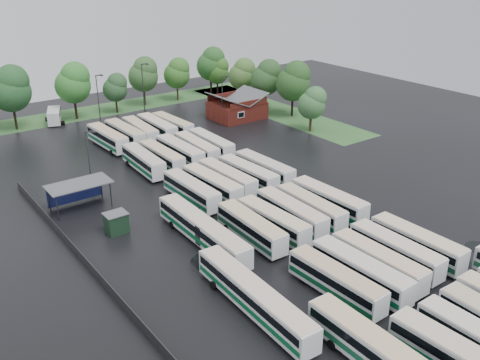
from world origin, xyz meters
TOP-DOWN VIEW (x-y plane):
  - ground at (0.00, 0.00)m, footprint 160.00×160.00m
  - brick_building at (24.00, 42.77)m, footprint 10.07×8.60m
  - wash_shed at (-17.20, 22.02)m, footprint 8.20×4.20m
  - utility_hut at (-16.20, 12.60)m, footprint 2.70×2.20m
  - grass_strip_north at (2.00, 64.80)m, footprint 80.00×10.00m
  - grass_strip_east at (34.00, 42.80)m, footprint 10.00×50.00m
  - west_fence at (-22.20, 8.00)m, footprint 0.10×50.00m
  - bus_r0c0 at (-4.44, -25.79)m, footprint 2.92×11.51m
  - bus_r0c1 at (-1.10, -25.83)m, footprint 2.40×11.00m
  - bus_r1c0 at (-4.25, -12.41)m, footprint 2.69×11.18m
  - bus_r1c1 at (-1.08, -12.70)m, footprint 2.75×11.64m
  - bus_r1c2 at (1.84, -12.54)m, footprint 2.52×11.24m
  - bus_r1c3 at (5.16, -12.15)m, footprint 2.41×11.19m
  - bus_r1c4 at (8.47, -12.47)m, footprint 2.57×11.30m
  - bus_r2c0 at (-4.25, 1.33)m, footprint 2.78×11.26m
  - bus_r2c1 at (-1.14, 1.10)m, footprint 2.76×11.09m
  - bus_r2c2 at (2.02, 1.40)m, footprint 2.76×11.48m
  - bus_r2c3 at (5.05, 1.11)m, footprint 2.71×11.21m
  - bus_r2c4 at (8.31, 1.16)m, footprint 2.85×11.66m
  - bus_r3c0 at (-4.35, 14.50)m, footprint 2.49×11.14m
  - bus_r3c1 at (-1.03, 14.47)m, footprint 2.87×11.43m
  - bus_r3c2 at (1.93, 15.08)m, footprint 2.68×11.37m
  - bus_r3c3 at (5.29, 14.56)m, footprint 2.95×11.37m
  - bus_r3c4 at (8.53, 14.77)m, footprint 2.78×11.40m
  - bus_r4c0 at (-4.55, 28.25)m, footprint 2.90×11.36m
  - bus_r4c1 at (-1.31, 28.34)m, footprint 2.40×11.00m
  - bus_r4c2 at (2.06, 28.45)m, footprint 2.49×11.59m
  - bus_r4c3 at (5.16, 28.36)m, footprint 2.81×11.33m
  - bus_r4c4 at (8.25, 28.72)m, footprint 2.63×11.25m
  - bus_r5c0 at (-4.53, 41.78)m, footprint 2.85×11.54m
  - bus_r5c1 at (-1.05, 42.19)m, footprint 2.72×11.55m
  - bus_r5c2 at (1.93, 42.24)m, footprint 2.95×11.34m
  - bus_r5c3 at (5.22, 42.00)m, footprint 2.62×11.56m
  - bus_r5c4 at (8.26, 41.71)m, footprint 2.91×11.24m
  - artic_bus_west_b at (-9.20, 4.17)m, footprint 2.73×16.95m
  - artic_bus_west_c at (-12.32, -9.62)m, footprint 3.02×16.67m
  - minibus at (-7.12, 61.69)m, footprint 4.41×6.73m
  - tree_north_1 at (-14.22, 61.89)m, footprint 7.51×7.51m
  - tree_north_2 at (-2.40, 61.70)m, footprint 7.02×7.02m
  - tree_north_3 at (6.13, 61.12)m, footprint 5.10×5.10m
  - tree_north_4 at (13.69, 63.00)m, footprint 6.47×6.47m
  - tree_north_5 at (21.64, 62.27)m, footprint 5.88×5.88m
  - tree_north_6 at (31.48, 63.20)m, footprint 6.66×6.66m
  - tree_east_0 at (30.32, 27.52)m, footprint 5.25×5.21m
  - tree_east_1 at (34.17, 37.07)m, footprint 6.93×6.93m
  - tree_east_2 at (33.23, 44.67)m, footprint 6.48×6.48m
  - tree_east_3 at (32.50, 52.24)m, footprint 6.00×6.00m
  - tree_east_4 at (32.23, 61.62)m, footprint 5.32×5.32m
  - lamp_post_ne at (19.32, 41.07)m, footprint 1.47×0.29m
  - lamp_post_nw at (-14.39, 24.26)m, footprint 1.46×0.28m
  - lamp_post_back_w at (-0.65, 53.80)m, footprint 1.56×0.30m
  - lamp_post_back_e at (9.41, 54.84)m, footprint 1.68×0.33m
  - puddle_0 at (0.96, -17.49)m, footprint 5.24×5.24m
  - puddle_2 at (-10.53, -0.18)m, footprint 5.47×5.47m
  - puddle_3 at (7.48, -4.83)m, footprint 3.83×3.83m
  - puddle_4 at (15.96, -15.75)m, footprint 3.20×3.20m

SIDE VIEW (x-z plane):
  - ground at x=0.00m, z-range 0.00..0.00m
  - puddle_0 at x=0.96m, z-range 0.00..0.01m
  - puddle_2 at x=-10.53m, z-range 0.00..0.01m
  - puddle_3 at x=7.48m, z-range 0.00..0.01m
  - puddle_4 at x=15.96m, z-range 0.00..0.01m
  - grass_strip_north at x=2.00m, z-range 0.00..0.01m
  - grass_strip_east at x=34.00m, z-range 0.00..0.01m
  - west_fence at x=-22.20m, z-range 0.00..1.20m
  - utility_hut at x=-16.20m, z-range 0.01..2.63m
  - minibus at x=-7.12m, z-range 0.15..2.91m
  - bus_r4c1 at x=-1.31m, z-range 0.15..3.21m
  - bus_r0c1 at x=-1.10m, z-range 0.15..3.21m
  - bus_r2c1 at x=-1.14m, z-range 0.15..3.22m
  - bus_r1c0 at x=-4.25m, z-range 0.15..3.25m
  - bus_r3c0 at x=-4.35m, z-range 0.15..3.25m
  - bus_r5c4 at x=8.26m, z-range 0.15..3.26m
  - bus_r2c3 at x=5.05m, z-range 0.16..3.26m
  - artic_bus_west_c at x=-12.32m, z-range 0.17..3.25m
  - bus_r1c3 at x=5.16m, z-range 0.16..3.27m
  - bus_r2c0 at x=-4.25m, z-range 0.16..3.27m
  - bus_r4c4 at x=8.25m, z-range 0.16..3.27m
  - bus_r1c2 at x=1.84m, z-range 0.16..3.28m
  - bus_r5c2 at x=1.93m, z-range 0.16..3.28m
  - bus_r4c3 at x=5.16m, z-range 0.16..3.29m
  - bus_r1c4 at x=8.47m, z-range 0.16..3.29m
  - bus_r4c0 at x=-4.55m, z-range 0.16..3.29m
  - bus_r3c3 at x=5.29m, z-range 0.16..3.29m
  - bus_r3c2 at x=1.93m, z-range 0.16..3.31m
  - bus_r3c4 at x=8.53m, z-range 0.16..3.31m
  - bus_r3c1 at x=-1.03m, z-range 0.16..3.32m
  - artic_bus_west_b at x=-9.20m, z-range 0.17..3.31m
  - bus_r0c0 at x=-4.44m, z-range 0.16..3.33m
  - bus_r2c2 at x=2.02m, z-range 0.16..3.34m
  - bus_r5c0 at x=-4.53m, z-range 0.16..3.35m
  - bus_r5c1 at x=-1.05m, z-range 0.16..3.36m
  - bus_r5c3 at x=5.22m, z-range 0.16..3.37m
  - bus_r4c2 at x=2.06m, z-range 0.16..3.39m
  - bus_r2c4 at x=8.31m, z-range 0.16..3.39m
  - bus_r1c1 at x=-1.08m, z-range 0.16..3.39m
  - brick_building at x=24.00m, z-range -0.83..4.56m
  - wash_shed at x=-17.20m, z-range 1.20..4.78m
  - tree_north_3 at x=6.13m, z-range 1.21..9.65m
  - lamp_post_nw at x=-14.39m, z-range 0.76..10.24m
  - tree_east_0 at x=30.32m, z-range 1.23..9.86m
  - lamp_post_ne at x=19.32m, z-range 0.77..10.33m
  - tree_east_4 at x=32.23m, z-range 1.26..10.07m
  - lamp_post_back_w at x=-0.65m, z-range 0.82..10.95m
  - tree_north_5 at x=21.64m, z-range 1.40..11.14m
  - lamp_post_back_e at x=9.41m, z-range 0.88..11.77m
  - tree_east_3 at x=32.50m, z-range 1.42..11.35m
  - tree_north_4 at x=13.69m, z-range 1.54..12.25m
  - tree_east_2 at x=33.23m, z-range 1.54..12.27m
  - tree_north_6 at x=31.48m, z-range 1.58..12.60m
  - tree_east_1 at x=34.17m, z-range 1.65..13.12m
  - tree_north_2 at x=-2.40m, z-range 1.67..13.29m
  - tree_north_1 at x=-14.22m, z-range 1.78..14.22m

